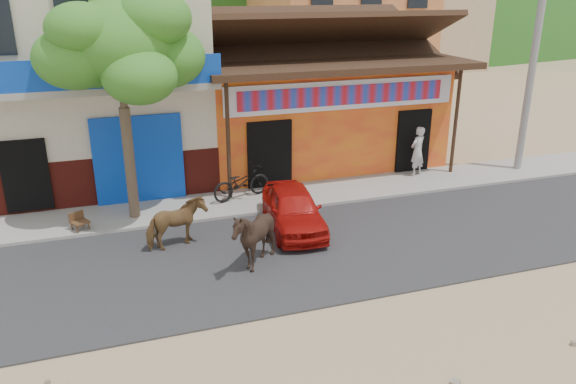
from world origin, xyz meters
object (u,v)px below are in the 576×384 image
object	(u,v)px
cow_dark	(254,237)
cafe_chair_right	(79,215)
pedestrian	(417,151)
utility_pole	(535,49)
cow_tan	(176,224)
scooter	(241,182)
tree	(124,108)
red_car	(293,209)

from	to	relation	value
cow_dark	cafe_chair_right	distance (m)	4.96
pedestrian	utility_pole	bearing A→B (deg)	149.78
cow_tan	scooter	world-z (taller)	cow_tan
tree	utility_pole	bearing A→B (deg)	0.90
pedestrian	cafe_chair_right	xyz separation A→B (m)	(-10.50, -1.17, -0.40)
tree	pedestrian	world-z (taller)	tree
utility_pole	pedestrian	bearing A→B (deg)	172.79
utility_pole	cow_tan	bearing A→B (deg)	-168.97
cow_tan	cafe_chair_right	size ratio (longest dim) A/B	1.72
utility_pole	red_car	size ratio (longest dim) A/B	2.46
red_car	cafe_chair_right	size ratio (longest dim) A/B	3.86
utility_pole	pedestrian	xyz separation A→B (m)	(-3.70, 0.47, -3.18)
utility_pole	cafe_chair_right	bearing A→B (deg)	-177.18
red_car	pedestrian	world-z (taller)	pedestrian
cow_dark	pedestrian	xyz separation A→B (m)	(6.73, 4.38, 0.16)
red_car	scooter	world-z (taller)	red_car
cow_tan	pedestrian	bearing A→B (deg)	-90.52
scooter	utility_pole	bearing A→B (deg)	-108.62
tree	red_car	world-z (taller)	tree
red_car	tree	bearing A→B (deg)	159.94
utility_pole	scooter	xyz separation A→B (m)	(-9.70, 0.21, -3.51)
cow_dark	cafe_chair_right	size ratio (longest dim) A/B	1.74
red_car	scooter	bearing A→B (deg)	115.33
utility_pole	cafe_chair_right	xyz separation A→B (m)	(-14.20, -0.70, -3.58)
tree	cow_tan	xyz separation A→B (m)	(0.86, -2.13, -2.47)
cow_dark	scooter	bearing A→B (deg)	166.82
cow_tan	red_car	xyz separation A→B (m)	(3.04, 0.16, -0.06)
tree	scooter	xyz separation A→B (m)	(3.10, 0.41, -2.51)
cow_tan	scooter	distance (m)	3.39
cow_dark	scooter	xyz separation A→B (m)	(0.73, 4.13, -0.17)
cow_tan	scooter	size ratio (longest dim) A/B	0.78
utility_pole	cow_dark	bearing A→B (deg)	-159.41
scooter	pedestrian	world-z (taller)	pedestrian
cow_dark	cafe_chair_right	xyz separation A→B (m)	(-3.77, 3.22, -0.23)
scooter	cow_tan	bearing A→B (deg)	121.27
tree	utility_pole	world-z (taller)	utility_pole
cow_tan	pedestrian	world-z (taller)	pedestrian
red_car	utility_pole	bearing A→B (deg)	20.27
utility_pole	scooter	world-z (taller)	utility_pole
tree	red_car	bearing A→B (deg)	-26.67
red_car	pedestrian	xyz separation A→B (m)	(5.19, 2.63, 0.34)
cafe_chair_right	red_car	bearing A→B (deg)	-42.95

